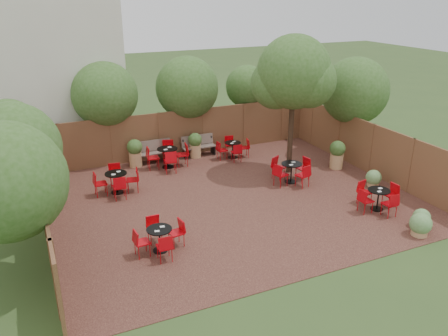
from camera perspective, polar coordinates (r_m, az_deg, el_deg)
name	(u,v)px	position (r m, az deg, el deg)	size (l,w,h in m)	color
ground	(231,199)	(15.77, 0.92, -3.96)	(80.00, 80.00, 0.00)	#354F23
courtyard_paving	(231,199)	(15.76, 0.92, -3.93)	(12.00, 10.00, 0.02)	#351915
fence_back	(182,133)	(19.74, -5.25, 4.37)	(12.00, 0.08, 2.00)	#53311F
fence_left	(43,205)	(14.11, -21.76, -4.31)	(0.08, 10.00, 2.00)	#53311F
fence_right	(371,149)	(18.58, 17.96, 2.29)	(0.08, 10.00, 2.00)	#53311F
neighbour_building	(56,59)	(21.12, -20.27, 12.64)	(5.00, 4.00, 8.00)	beige
overhang_foliage	(165,109)	(16.52, -7.36, 7.31)	(16.06, 10.89, 2.80)	#2F541B
courtyard_tree	(294,76)	(17.23, 8.73, 11.26)	(2.86, 2.77, 5.30)	black
park_bench_left	(154,151)	(19.18, -8.73, 2.10)	(1.50, 0.51, 0.92)	brown
park_bench_right	(198,145)	(19.75, -3.24, 2.86)	(1.45, 0.47, 0.89)	brown
bistro_tables	(218,176)	(16.52, -0.75, -1.02)	(9.02, 8.06, 0.93)	black
planters	(179,153)	(18.39, -5.66, 1.86)	(11.39, 4.37, 1.15)	tan
low_shrubs	(404,207)	(15.60, 21.60, -4.54)	(1.84, 4.00, 0.69)	tan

